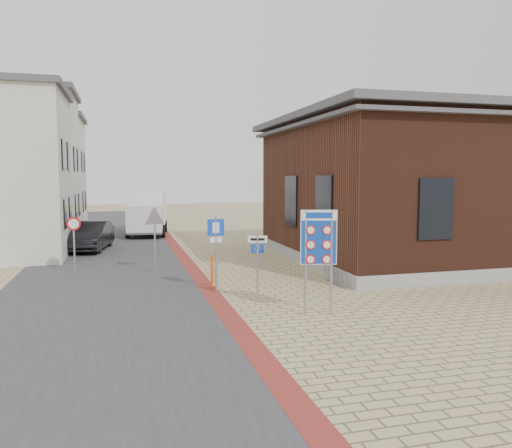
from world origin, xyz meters
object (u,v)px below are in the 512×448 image
box_truck (147,212)px  border_sign (319,239)px  sedan (91,236)px  essen_sign (258,256)px  bollard (212,272)px  parking_sign (216,241)px

box_truck → border_sign: bearing=-73.2°
sedan → border_sign: size_ratio=1.55×
essen_sign → bollard: bearing=126.4°
parking_sign → bollard: bearing=91.8°
sedan → border_sign: bearing=-55.5°
essen_sign → parking_sign: parking_sign is taller
sedan → essen_sign: size_ratio=2.07×
box_truck → parking_sign: size_ratio=2.30×
bollard → box_truck: bearing=94.5°
sedan → parking_sign: parking_sign is taller
essen_sign → sedan: bearing=127.9°
box_truck → parking_sign: 18.19m
essen_sign → parking_sign: (-1.00, 1.70, 0.30)m
sedan → essen_sign: bearing=-57.2°
border_sign → bollard: bearing=133.0°
parking_sign → box_truck: bearing=96.1°
bollard → sedan: bearing=113.6°
sedan → bollard: sedan is taller
sedan → bollard: (4.70, -10.76, -0.20)m
parking_sign → bollard: (0.00, 0.80, -1.21)m
border_sign → bollard: size_ratio=2.64×
box_truck → bollard: (1.38, -17.34, -0.98)m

